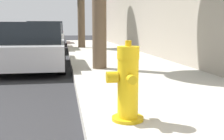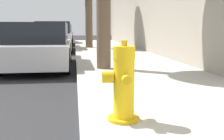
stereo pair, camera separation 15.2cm
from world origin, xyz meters
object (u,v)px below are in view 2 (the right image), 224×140
(parked_car_near, at_px, (38,46))
(parked_car_far, at_px, (59,35))
(parked_car_mid, at_px, (55,37))
(fire_hydrant, at_px, (123,85))

(parked_car_near, bearing_deg, parked_car_far, 90.01)
(parked_car_mid, relative_size, parked_car_far, 1.08)
(parked_car_near, xyz_separation_m, parked_car_far, (-0.00, 11.01, 0.03))
(fire_hydrant, xyz_separation_m, parked_car_far, (-1.55, 16.35, 0.11))
(fire_hydrant, height_order, parked_car_far, parked_car_far)
(fire_hydrant, distance_m, parked_car_far, 16.42)
(fire_hydrant, xyz_separation_m, parked_car_mid, (-1.47, 11.25, 0.14))
(parked_car_far, bearing_deg, fire_hydrant, -84.59)
(fire_hydrant, distance_m, parked_car_near, 5.56)
(parked_car_near, bearing_deg, fire_hydrant, -73.87)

